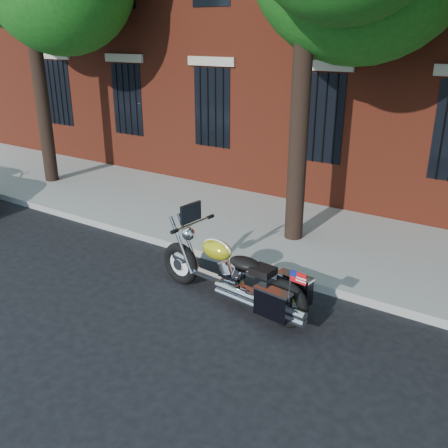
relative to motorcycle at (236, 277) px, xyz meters
The scene contains 4 objects.
ground 1.02m from the motorcycle, 169.67° to the right, with size 120.00×120.00×0.00m, color black.
curb 1.56m from the motorcycle, 125.52° to the left, with size 40.00×0.16×0.15m, color gray.
sidewalk 3.25m from the motorcycle, 105.70° to the left, with size 40.00×3.60×0.15m, color gray.
motorcycle is the anchor object (origin of this frame).
Camera 1 is at (4.53, -5.64, 4.04)m, focal length 40.00 mm.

